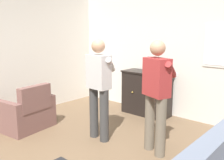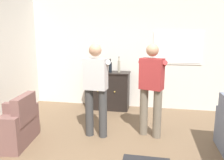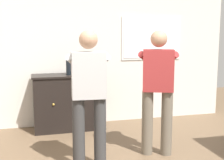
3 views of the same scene
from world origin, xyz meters
name	(u,v)px [view 2 (image 2 of 3)]	position (x,y,z in m)	size (l,w,h in m)	color
ground	(110,158)	(0.00, 0.00, 0.00)	(10.40, 10.40, 0.00)	brown
wall_back_with_window	(132,53)	(0.03, 2.66, 1.40)	(5.20, 0.15, 2.80)	silver
armchair	(13,127)	(-1.70, 0.14, 0.29)	(0.75, 0.96, 0.85)	brown
sideboard_cabinet	(108,90)	(-0.51, 2.30, 0.48)	(1.08, 0.49, 0.95)	black
bottle_wine_green	(119,66)	(-0.24, 2.29, 1.10)	(0.06, 0.06, 0.38)	gray
bottle_liquor_amber	(110,67)	(-0.44, 2.24, 1.08)	(0.08, 0.08, 0.33)	black
person_standing_left	(96,86)	(-0.39, 0.71, 0.94)	(0.56, 0.49, 1.68)	#383838
person_standing_right	(152,86)	(0.58, 0.91, 0.94)	(0.52, 0.52, 1.68)	#6B6051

